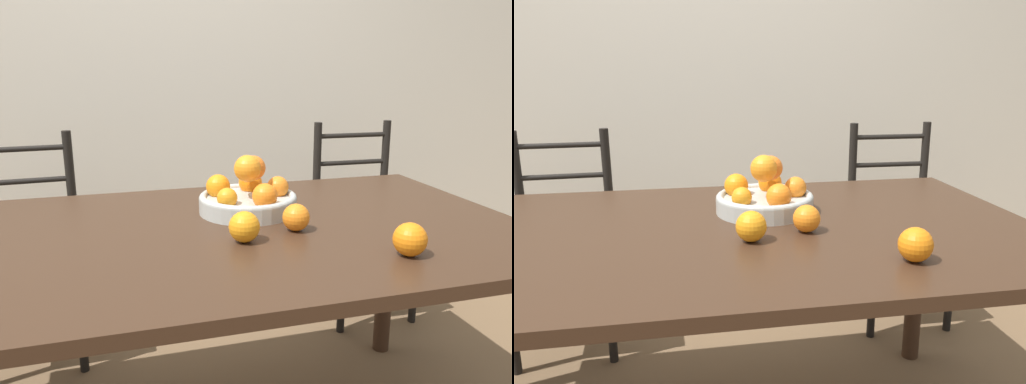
{
  "view_description": "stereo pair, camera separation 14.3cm",
  "coord_description": "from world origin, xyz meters",
  "views": [
    {
      "loc": [
        -0.21,
        -1.32,
        1.23
      ],
      "look_at": [
        0.18,
        0.05,
        0.86
      ],
      "focal_mm": 35.0,
      "sensor_mm": 36.0,
      "label": 1
    },
    {
      "loc": [
        -0.07,
        -1.35,
        1.23
      ],
      "look_at": [
        0.18,
        0.05,
        0.86
      ],
      "focal_mm": 35.0,
      "sensor_mm": 36.0,
      "label": 2
    }
  ],
  "objects": [
    {
      "name": "chair_left",
      "position": [
        -0.59,
        0.83,
        0.46
      ],
      "size": [
        0.44,
        0.42,
        0.95
      ],
      "rotation": [
        0.0,
        0.0,
        0.05
      ],
      "color": "black",
      "rests_on": "ground_plane"
    },
    {
      "name": "orange_loose_2",
      "position": [
        0.46,
        -0.33,
        0.82
      ],
      "size": [
        0.08,
        0.08,
        0.08
      ],
      "color": "orange",
      "rests_on": "dining_table"
    },
    {
      "name": "chair_right",
      "position": [
        0.96,
        0.83,
        0.46
      ],
      "size": [
        0.43,
        0.41,
        0.95
      ],
      "rotation": [
        0.0,
        0.0,
        -0.03
      ],
      "color": "black",
      "rests_on": "ground_plane"
    },
    {
      "name": "wall_back",
      "position": [
        0.0,
        1.57,
        1.3
      ],
      "size": [
        8.0,
        0.06,
        2.6
      ],
      "color": "silver",
      "rests_on": "ground_plane"
    },
    {
      "name": "dining_table",
      "position": [
        0.0,
        0.0,
        0.69
      ],
      "size": [
        1.9,
        1.02,
        0.77
      ],
      "color": "#382316",
      "rests_on": "ground_plane"
    },
    {
      "name": "fruit_bowl",
      "position": [
        0.19,
        0.15,
        0.83
      ],
      "size": [
        0.31,
        0.31,
        0.19
      ],
      "color": "#B2B7B2",
      "rests_on": "dining_table"
    },
    {
      "name": "orange_loose_0",
      "position": [
        0.27,
        -0.07,
        0.81
      ],
      "size": [
        0.08,
        0.08,
        0.08
      ],
      "color": "orange",
      "rests_on": "dining_table"
    },
    {
      "name": "orange_loose_1",
      "position": [
        0.1,
        -0.12,
        0.82
      ],
      "size": [
        0.08,
        0.08,
        0.08
      ],
      "color": "orange",
      "rests_on": "dining_table"
    }
  ]
}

